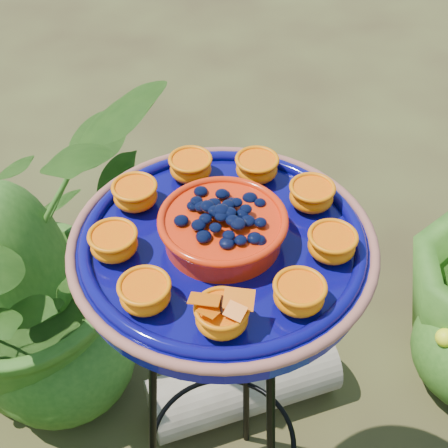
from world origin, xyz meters
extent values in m
torus|color=black|center=(-0.01, 0.01, 0.90)|extent=(0.34, 0.34, 0.02)
torus|color=black|center=(-0.01, 0.01, 0.32)|extent=(0.43, 0.43, 0.01)
cylinder|color=black|center=(0.04, 0.15, 0.45)|extent=(0.05, 0.09, 0.90)
cylinder|color=black|center=(-0.16, -0.01, 0.45)|extent=(0.09, 0.03, 0.90)
cylinder|color=#08075B|center=(-0.01, 0.01, 0.93)|extent=(0.60, 0.60, 0.04)
torus|color=#975344|center=(-0.01, 0.01, 0.95)|extent=(0.48, 0.48, 0.02)
torus|color=#08075B|center=(-0.01, 0.01, 0.96)|extent=(0.44, 0.44, 0.02)
cylinder|color=red|center=(-0.01, 0.01, 0.98)|extent=(0.23, 0.23, 0.05)
torus|color=red|center=(-0.01, 0.01, 1.00)|extent=(0.20, 0.20, 0.01)
ellipsoid|color=black|center=(-0.01, 0.01, 1.01)|extent=(0.16, 0.16, 0.03)
ellipsoid|color=#FF7302|center=(0.15, -0.02, 0.97)|extent=(0.07, 0.07, 0.04)
cylinder|color=#FF9105|center=(0.15, -0.02, 0.99)|extent=(0.07, 0.07, 0.01)
ellipsoid|color=#FF7302|center=(0.13, 0.09, 0.97)|extent=(0.07, 0.07, 0.04)
cylinder|color=#FF9105|center=(0.13, 0.09, 0.99)|extent=(0.07, 0.07, 0.01)
ellipsoid|color=#FF7302|center=(0.05, 0.17, 0.97)|extent=(0.07, 0.07, 0.04)
cylinder|color=#FF9105|center=(0.05, 0.17, 0.99)|extent=(0.07, 0.07, 0.01)
ellipsoid|color=#FF7302|center=(-0.07, 0.17, 0.97)|extent=(0.07, 0.07, 0.04)
cylinder|color=#FF9105|center=(-0.07, 0.17, 0.99)|extent=(0.07, 0.07, 0.01)
ellipsoid|color=#FF7302|center=(-0.15, 0.10, 0.97)|extent=(0.07, 0.07, 0.04)
cylinder|color=#FF9105|center=(-0.15, 0.10, 0.99)|extent=(0.07, 0.07, 0.01)
ellipsoid|color=#FF7302|center=(-0.18, -0.01, 0.97)|extent=(0.07, 0.07, 0.04)
cylinder|color=#FF9105|center=(-0.18, -0.01, 0.99)|extent=(0.07, 0.07, 0.01)
ellipsoid|color=#FF7302|center=(-0.12, -0.11, 0.97)|extent=(0.07, 0.07, 0.04)
cylinder|color=#FF9105|center=(-0.12, -0.11, 0.99)|extent=(0.07, 0.07, 0.01)
ellipsoid|color=#FF7302|center=(-0.02, -0.15, 0.97)|extent=(0.07, 0.07, 0.04)
cylinder|color=#FF9105|center=(-0.02, -0.15, 0.99)|extent=(0.07, 0.07, 0.01)
ellipsoid|color=#FF7302|center=(0.09, -0.11, 0.97)|extent=(0.07, 0.07, 0.04)
cylinder|color=#FF9105|center=(0.09, -0.11, 0.99)|extent=(0.07, 0.07, 0.01)
cylinder|color=black|center=(-0.02, -0.15, 1.00)|extent=(0.01, 0.03, 0.00)
cube|color=#FE5E05|center=(-0.04, -0.15, 1.01)|extent=(0.05, 0.04, 0.01)
cube|color=#FE5E05|center=(0.01, -0.15, 1.01)|extent=(0.05, 0.04, 0.01)
cylinder|color=gray|center=(0.05, 0.30, 0.09)|extent=(0.57, 0.34, 0.18)
imported|color=#285316|center=(-0.56, 0.47, 0.45)|extent=(1.00, 1.04, 0.90)
camera|label=1|loc=(-0.02, -0.67, 1.64)|focal=50.00mm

